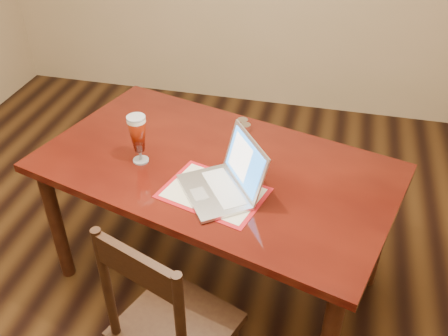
# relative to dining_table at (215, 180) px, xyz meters

# --- Properties ---
(ground) EXTENTS (5.00, 5.00, 0.00)m
(ground) POSITION_rel_dining_table_xyz_m (-0.27, -0.27, -0.74)
(ground) COLOR black
(ground) RESTS_ON ground
(dining_table) EXTENTS (1.98, 1.44, 1.10)m
(dining_table) POSITION_rel_dining_table_xyz_m (0.00, 0.00, 0.00)
(dining_table) COLOR #461009
(dining_table) RESTS_ON ground
(dining_chair) EXTENTS (0.58, 0.57, 1.08)m
(dining_chair) POSITION_rel_dining_table_xyz_m (-0.00, -0.75, -0.23)
(dining_chair) COLOR black
(dining_chair) RESTS_ON ground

